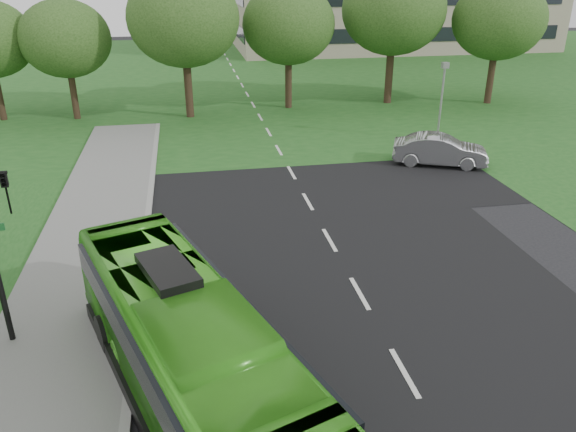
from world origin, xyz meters
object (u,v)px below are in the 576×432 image
object	(u,v)px
bus	(190,353)
camera_pole	(442,91)
tree_park_a	(65,39)
tree_park_e	(499,20)
tree_park_d	(394,10)
sedan	(440,150)
tree_park_b	(183,19)
tree_park_c	(288,25)

from	to	relation	value
bus	camera_pole	size ratio (longest dim) A/B	2.40
tree_park_a	bus	distance (m)	31.28
tree_park_e	bus	bearing A→B (deg)	-128.77
tree_park_d	tree_park_e	bearing A→B (deg)	-11.36
sedan	tree_park_e	bearing A→B (deg)	-14.31
bus	tree_park_d	bearing A→B (deg)	42.97
tree_park_a	tree_park_b	size ratio (longest dim) A/B	0.81
tree_park_c	tree_park_d	xyz separation A→B (m)	(7.97, 0.21, 0.87)
tree_park_b	tree_park_c	bearing A→B (deg)	11.89
tree_park_e	tree_park_b	bearing A→B (deg)	-179.43
tree_park_e	camera_pole	size ratio (longest dim) A/B	1.94
tree_park_b	sedan	size ratio (longest dim) A/B	1.99
sedan	tree_park_d	bearing A→B (deg)	13.53
tree_park_a	tree_park_c	size ratio (longest dim) A/B	0.90
tree_park_b	tree_park_e	size ratio (longest dim) A/B	1.08
bus	camera_pole	distance (m)	25.77
sedan	bus	bearing A→B (deg)	162.52
tree_park_a	tree_park_e	world-z (taller)	tree_park_e
tree_park_a	tree_park_d	xyz separation A→B (m)	(23.27, 0.89, 1.48)
tree_park_b	tree_park_c	xyz separation A→B (m)	(7.43, 1.56, -0.63)
tree_park_b	bus	bearing A→B (deg)	-91.20
tree_park_e	bus	world-z (taller)	tree_park_e
tree_park_c	sedan	bearing A→B (deg)	-69.36
tree_park_d	tree_park_e	size ratio (longest dim) A/B	1.12
sedan	camera_pole	distance (m)	5.30
tree_park_d	camera_pole	bearing A→B (deg)	-92.80
tree_park_d	tree_park_e	xyz separation A→B (m)	(7.70, -1.55, -0.69)
bus	tree_park_b	bearing A→B (deg)	69.04
sedan	camera_pole	xyz separation A→B (m)	(1.90, 4.43, 2.22)
tree_park_a	tree_park_e	size ratio (longest dim) A/B	0.87
tree_park_e	camera_pole	world-z (taller)	tree_park_e
tree_park_b	camera_pole	distance (m)	17.65
tree_park_d	bus	bearing A→B (deg)	-117.27
bus	sedan	bearing A→B (deg)	30.06
tree_park_d	camera_pole	distance (m)	11.23
tree_park_a	bus	world-z (taller)	tree_park_a
camera_pole	tree_park_e	bearing A→B (deg)	22.87
tree_park_e	camera_pole	distance (m)	12.58
tree_park_c	tree_park_d	world-z (taller)	tree_park_d
tree_park_d	bus	size ratio (longest dim) A/B	0.90
tree_park_a	tree_park_d	size ratio (longest dim) A/B	0.78
tree_park_e	sedan	distance (m)	17.64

